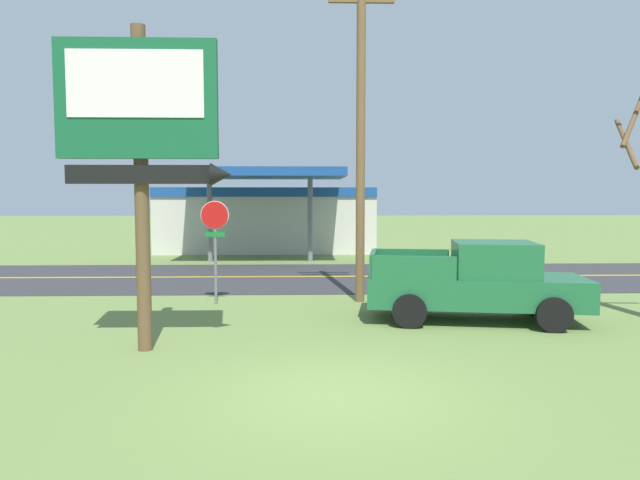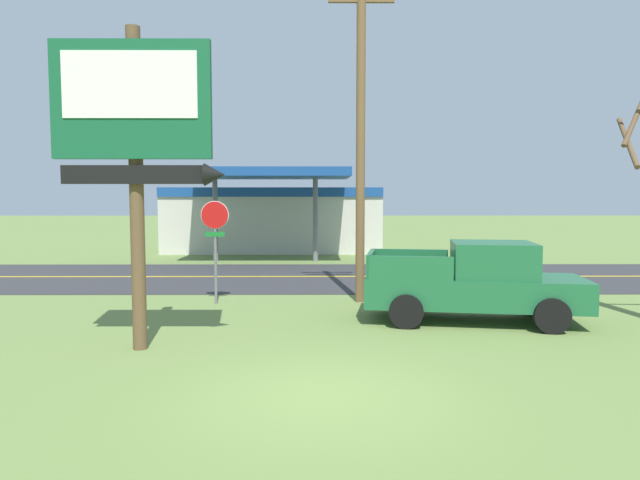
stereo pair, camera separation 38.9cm
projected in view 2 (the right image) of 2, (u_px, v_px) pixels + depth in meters
name	position (u px, v px, depth m)	size (l,w,h in m)	color
ground_plane	(323.00, 395.00, 8.66)	(180.00, 180.00, 0.00)	olive
road_asphalt	(319.00, 277.00, 21.62)	(140.00, 8.00, 0.02)	#333335
road_centre_line	(319.00, 276.00, 21.62)	(126.00, 0.20, 0.01)	gold
motel_sign	(136.00, 131.00, 10.86)	(3.31, 0.54, 6.33)	brown
stop_sign	(215.00, 233.00, 16.00)	(0.80, 0.08, 2.95)	slate
utility_pole	(361.00, 119.00, 16.09)	(2.08, 0.26, 9.89)	brown
gas_station	(274.00, 217.00, 32.61)	(12.00, 11.50, 4.40)	beige
pickup_green_parked_on_lawn	(476.00, 283.00, 13.75)	(5.44, 2.85, 1.96)	#1E6038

